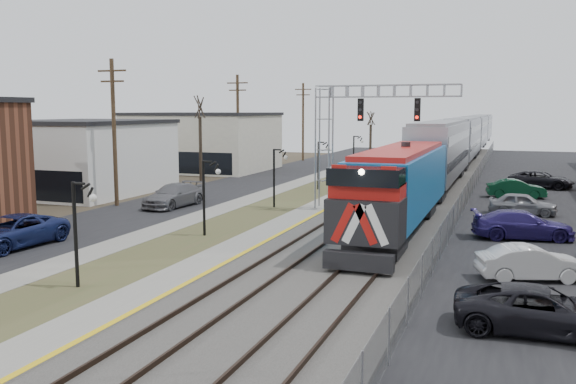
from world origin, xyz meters
The scene contains 23 objects.
street_west centered at (-11.50, 35.00, 0.02)m, with size 7.00×120.00×0.04m, color black.
sidewalk centered at (-7.00, 35.00, 0.04)m, with size 2.00×120.00×0.08m, color gray.
grass_median centered at (-4.00, 35.00, 0.03)m, with size 4.00×120.00×0.06m, color #464E29.
platform centered at (-1.00, 35.00, 0.12)m, with size 2.00×120.00×0.24m, color gray.
ballast_bed centered at (4.00, 35.00, 0.10)m, with size 8.00×120.00×0.20m, color #595651.
platform_edge centered at (-0.12, 35.00, 0.24)m, with size 0.24×120.00×0.01m, color gold.
track_near centered at (2.00, 35.00, 0.28)m, with size 1.58×120.00×0.15m.
track_far centered at (5.50, 35.00, 0.28)m, with size 1.58×120.00×0.15m.
train centered at (5.50, 68.77, 2.94)m, with size 3.00×108.65×5.33m.
signal_gantry centered at (1.22, 27.99, 5.59)m, with size 9.00×1.07×8.15m.
lampposts centered at (-4.00, 18.29, 2.00)m, with size 0.14×62.14×4.00m.
utility_poles centered at (-14.50, 25.00, 5.00)m, with size 0.28×80.28×10.00m.
fence centered at (8.20, 35.00, 0.80)m, with size 0.04×120.00×1.60m, color gray.
buildings_west centered at (-21.00, 24.21, 3.01)m, with size 14.00×67.00×7.00m.
bare_trees centered at (-12.66, 38.91, 2.70)m, with size 12.30×42.30×5.95m.
car_lot_b centered at (11.86, 14.89, 0.67)m, with size 1.42×4.08×1.34m, color silver.
car_lot_c centered at (11.97, 8.90, 0.69)m, with size 2.29×4.98×1.38m, color black.
car_lot_d centered at (11.66, 22.91, 0.73)m, with size 2.04×5.01×1.46m, color navy.
car_lot_e centered at (11.77, 30.69, 0.69)m, with size 1.64×4.08×1.39m, color gray.
car_lot_f centered at (11.41, 38.44, 0.70)m, with size 1.47×4.22×1.39m, color #0C3E24.
car_street_a centered at (-11.36, 12.39, 0.77)m, with size 2.54×5.51×1.53m, color navy.
car_street_b centered at (-10.53, 25.92, 0.78)m, with size 2.17×5.35×1.55m, color slate.
car_lot_g centered at (13.40, 45.19, 0.72)m, with size 2.39×5.18×1.44m, color black.
Camera 1 is at (10.93, -9.95, 6.60)m, focal length 38.00 mm.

